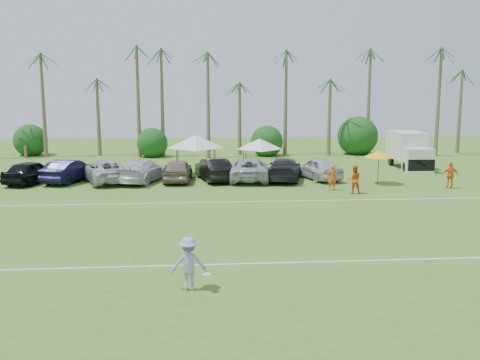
{
  "coord_description": "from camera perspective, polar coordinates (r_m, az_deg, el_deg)",
  "views": [
    {
      "loc": [
        -1.35,
        -18.39,
        6.84
      ],
      "look_at": [
        1.16,
        12.69,
        1.6
      ],
      "focal_mm": 40.0,
      "sensor_mm": 36.0,
      "label": 1
    }
  ],
  "objects": [
    {
      "name": "frisbee_player",
      "position": [
        18.73,
        -5.47,
        -8.86
      ],
      "size": [
        1.34,
        0.85,
        1.88
      ],
      "rotation": [
        0.0,
        0.0,
        3.17
      ],
      "color": "#948FCB",
      "rests_on": "ground"
    },
    {
      "name": "parked_car_4",
      "position": [
        40.82,
        -6.65,
        1.05
      ],
      "size": [
        2.3,
        5.15,
        1.72
      ],
      "primitive_type": "imported",
      "rotation": [
        0.0,
        0.0,
        3.09
      ],
      "color": "#7C6D5C",
      "rests_on": "ground"
    },
    {
      "name": "parked_car_0",
      "position": [
        42.63,
        -21.43,
        0.81
      ],
      "size": [
        3.43,
        5.43,
        1.72
      ],
      "primitive_type": "imported",
      "rotation": [
        0.0,
        0.0,
        2.84
      ],
      "color": "black",
      "rests_on": "ground"
    },
    {
      "name": "canopy_tent_right",
      "position": [
        45.98,
        2.09,
        4.44
      ],
      "size": [
        3.98,
        3.98,
        3.22
      ],
      "color": "black",
      "rests_on": "ground"
    },
    {
      "name": "parked_car_7",
      "position": [
        41.23,
        4.75,
        1.16
      ],
      "size": [
        3.73,
        6.33,
        1.72
      ],
      "primitive_type": "imported",
      "rotation": [
        0.0,
        0.0,
        2.91
      ],
      "color": "black",
      "rests_on": "ground"
    },
    {
      "name": "bush_tree_3",
      "position": [
        60.17,
        12.21,
        4.51
      ],
      "size": [
        4.0,
        4.0,
        4.0
      ],
      "color": "brown",
      "rests_on": "ground"
    },
    {
      "name": "palm_tree_6",
      "position": [
        56.7,
        0.83,
        11.93
      ],
      "size": [
        2.4,
        2.4,
        10.9
      ],
      "color": "brown",
      "rests_on": "ground"
    },
    {
      "name": "parked_car_6",
      "position": [
        41.08,
        0.96,
        1.16
      ],
      "size": [
        3.4,
        6.42,
        1.72
      ],
      "primitive_type": "imported",
      "rotation": [
        0.0,
        0.0,
        3.05
      ],
      "color": "#AAAFBA",
      "rests_on": "ground"
    },
    {
      "name": "palm_tree_10",
      "position": [
        61.47,
        19.11,
        11.23
      ],
      "size": [
        2.4,
        2.4,
        10.9
      ],
      "color": "brown",
      "rests_on": "ground"
    },
    {
      "name": "market_umbrella",
      "position": [
        40.44,
        14.6,
        2.71
      ],
      "size": [
        2.25,
        2.25,
        2.51
      ],
      "color": "black",
      "rests_on": "ground"
    },
    {
      "name": "sideline_player_a",
      "position": [
        37.51,
        9.78,
        0.27
      ],
      "size": [
        0.7,
        0.51,
        1.79
      ],
      "primitive_type": "imported",
      "rotation": [
        0.0,
        0.0,
        3.28
      ],
      "color": "#DF5A18",
      "rests_on": "ground"
    },
    {
      "name": "field_lines",
      "position": [
        27.3,
        -1.64,
        -4.96
      ],
      "size": [
        80.0,
        12.1,
        0.01
      ],
      "color": "white",
      "rests_on": "ground"
    },
    {
      "name": "parked_car_8",
      "position": [
        41.91,
        8.39,
        1.23
      ],
      "size": [
        3.24,
        5.4,
        1.72
      ],
      "primitive_type": "imported",
      "rotation": [
        0.0,
        0.0,
        3.4
      ],
      "color": "silver",
      "rests_on": "ground"
    },
    {
      "name": "sideline_player_c",
      "position": [
        40.41,
        21.54,
        0.47
      ],
      "size": [
        1.16,
        0.64,
        1.88
      ],
      "primitive_type": "imported",
      "rotation": [
        0.0,
        0.0,
        2.97
      ],
      "color": "orange",
      "rests_on": "ground"
    },
    {
      "name": "parked_car_3",
      "position": [
        40.99,
        -10.46,
        0.99
      ],
      "size": [
        4.04,
        6.38,
        1.72
      ],
      "primitive_type": "imported",
      "rotation": [
        0.0,
        0.0,
        2.84
      ],
      "color": "silver",
      "rests_on": "ground"
    },
    {
      "name": "bush_tree_1",
      "position": [
        57.8,
        -9.23,
        4.41
      ],
      "size": [
        4.0,
        4.0,
        4.0
      ],
      "color": "brown",
      "rests_on": "ground"
    },
    {
      "name": "palm_tree_1",
      "position": [
        58.54,
        -20.46,
        10.43
      ],
      "size": [
        2.4,
        2.4,
        9.9
      ],
      "color": "brown",
      "rests_on": "ground"
    },
    {
      "name": "palm_tree_7",
      "position": [
        57.25,
        4.92,
        12.73
      ],
      "size": [
        2.4,
        2.4,
        11.9
      ],
      "color": "brown",
      "rests_on": "ground"
    },
    {
      "name": "canopy_tent_left",
      "position": [
        43.95,
        -4.74,
        4.81
      ],
      "size": [
        4.67,
        4.67,
        3.79
      ],
      "color": "black",
      "rests_on": "ground"
    },
    {
      "name": "palm_tree_8",
      "position": [
        58.19,
        9.82,
        10.03
      ],
      "size": [
        2.4,
        2.4,
        8.9
      ],
      "color": "brown",
      "rests_on": "ground"
    },
    {
      "name": "palm_tree_4",
      "position": [
        56.46,
        -7.41,
        10.11
      ],
      "size": [
        2.4,
        2.4,
        8.9
      ],
      "color": "brown",
      "rests_on": "ground"
    },
    {
      "name": "box_truck",
      "position": [
        49.49,
        17.6,
        3.14
      ],
      "size": [
        2.68,
        6.33,
        3.2
      ],
      "rotation": [
        0.0,
        0.0,
        -0.06
      ],
      "color": "silver",
      "rests_on": "ground"
    },
    {
      "name": "bush_tree_2",
      "position": [
        58.08,
        2.69,
        4.54
      ],
      "size": [
        4.0,
        4.0,
        4.0
      ],
      "color": "brown",
      "rests_on": "ground"
    },
    {
      "name": "palm_tree_3",
      "position": [
        56.88,
        -11.6,
        12.59
      ],
      "size": [
        2.4,
        2.4,
        11.9
      ],
      "color": "brown",
      "rests_on": "ground"
    },
    {
      "name": "bush_tree_0",
      "position": [
        60.26,
        -21.68,
        4.06
      ],
      "size": [
        4.0,
        4.0,
        4.0
      ],
      "color": "brown",
      "rests_on": "ground"
    },
    {
      "name": "parked_car_5",
      "position": [
        40.97,
        -2.84,
        1.13
      ],
      "size": [
        2.96,
        5.5,
        1.72
      ],
      "primitive_type": "imported",
      "rotation": [
        0.0,
        0.0,
        3.37
      ],
      "color": "black",
      "rests_on": "ground"
    },
    {
      "name": "ground",
      "position": [
        19.67,
        -0.4,
        -10.81
      ],
      "size": [
        120.0,
        120.0,
        0.0
      ],
      "primitive_type": "plane",
      "color": "#416C20",
      "rests_on": "ground"
    },
    {
      "name": "palm_tree_5",
      "position": [
        56.43,
        -3.3,
        11.05
      ],
      "size": [
        2.4,
        2.4,
        9.9
      ],
      "color": "brown",
      "rests_on": "ground"
    },
    {
      "name": "palm_tree_9",
      "position": [
        59.64,
        14.58,
        10.69
      ],
      "size": [
        2.4,
        2.4,
        9.9
      ],
      "color": "brown",
      "rests_on": "ground"
    },
    {
      "name": "parked_car_1",
      "position": [
        42.26,
        -17.76,
        0.94
      ],
      "size": [
        3.38,
        5.53,
        1.72
      ],
      "primitive_type": "imported",
      "rotation": [
        0.0,
        0.0,
        2.82
      ],
      "color": "black",
      "rests_on": "ground"
    },
    {
      "name": "palm_tree_2",
      "position": [
        57.44,
        -15.61,
        11.56
      ],
      "size": [
        2.4,
        2.4,
        10.9
      ],
      "color": "brown",
      "rests_on": "ground"
    },
    {
      "name": "parked_car_2",
      "position": [
        41.5,
        -14.17,
        0.96
      ],
      "size": [
        4.96,
        6.81,
        1.72
      ],
      "primitive_type": "imported",
      "rotation": [
        0.0,
        0.0,
        3.52
      ],
      "color": "#B9BBBE",
      "rests_on": "ground"
    },
    {
      "name": "sideline_player_b",
      "position": [
        36.52,
        12.09,
        0.05
      ],
      "size": [
        1.03,
        0.86,
        1.91
      ],
      "primitive_type": "imported",
      "rotation": [
        0.0,
        0.0,
        2.98
      ],
      "color": "#DE5418",
      "rests_on": "ground"
    },
    {
      "name": "palm_tree_11",
      "position": [
        63.2,
        22.55,
        11.75
      ],
      "size": [
        2.4,
        2.4,
        11.9
      ],
      "color": "brown",
      "rests_on": "ground"
    }
  ]
}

